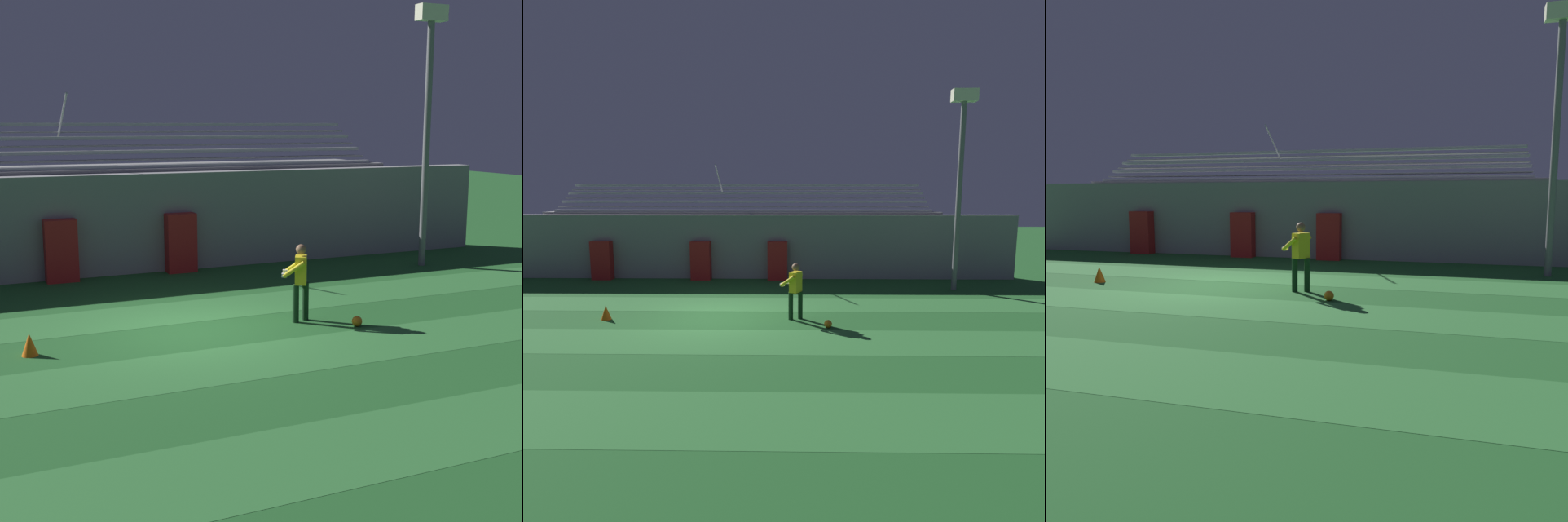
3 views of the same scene
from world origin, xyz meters
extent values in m
plane|color=#236028|center=(0.00, 0.00, 0.00)|extent=(80.00, 80.00, 0.00)
cube|color=#337A38|center=(0.00, -6.00, 0.00)|extent=(28.00, 1.90, 0.01)
cube|color=#337A38|center=(0.00, -2.20, 0.00)|extent=(28.00, 1.90, 0.01)
cube|color=#337A38|center=(0.00, 1.60, 0.00)|extent=(28.00, 1.90, 0.01)
cube|color=gray|center=(0.00, 6.50, 1.40)|extent=(24.00, 0.60, 2.80)
cube|color=#B21E1E|center=(-1.66, 5.95, 0.84)|extent=(0.85, 0.44, 1.68)
cube|color=#B21E1E|center=(1.66, 5.95, 0.84)|extent=(0.85, 0.44, 1.68)
cube|color=#B21E1E|center=(-5.99, 5.95, 0.84)|extent=(0.85, 0.44, 1.68)
cube|color=gray|center=(0.00, 8.50, 1.45)|extent=(18.00, 3.20, 2.90)
cube|color=#B7B7BC|center=(0.00, 7.25, 2.95)|extent=(17.10, 0.36, 0.10)
cube|color=gray|center=(0.00, 7.05, 2.72)|extent=(17.10, 0.60, 0.04)
cube|color=#B7B7BC|center=(0.00, 7.95, 3.35)|extent=(17.10, 0.36, 0.10)
cube|color=gray|center=(0.00, 7.75, 3.12)|extent=(17.10, 0.60, 0.04)
cube|color=#B7B7BC|center=(0.00, 8.65, 3.75)|extent=(17.10, 0.36, 0.10)
cube|color=gray|center=(0.00, 8.45, 3.52)|extent=(17.10, 0.60, 0.04)
cube|color=#B7B7BC|center=(0.00, 9.35, 4.15)|extent=(17.10, 0.36, 0.10)
cube|color=gray|center=(0.00, 9.15, 3.92)|extent=(17.10, 0.60, 0.04)
cylinder|color=#B7B7BC|center=(-1.14, 8.05, 4.40)|extent=(0.06, 1.93, 1.25)
cylinder|color=slate|center=(8.58, 4.03, 3.51)|extent=(0.20, 0.20, 7.03)
cube|color=#F2EDCC|center=(8.58, 4.03, 7.25)|extent=(0.90, 0.36, 0.44)
cylinder|color=#143319|center=(2.25, -0.21, 0.41)|extent=(0.19, 0.19, 0.82)
cylinder|color=#143319|center=(2.53, -0.12, 0.41)|extent=(0.19, 0.19, 0.82)
cube|color=yellow|center=(2.39, -0.16, 1.12)|extent=(0.39, 0.45, 0.60)
sphere|color=brown|center=(2.39, -0.16, 1.56)|extent=(0.22, 0.22, 0.22)
cylinder|color=yellow|center=(2.16, -0.31, 1.17)|extent=(0.46, 0.31, 0.37)
cylinder|color=yellow|center=(2.39, 0.11, 1.17)|extent=(0.46, 0.31, 0.37)
cube|color=silver|center=(2.00, -0.18, 1.04)|extent=(0.15, 0.15, 0.08)
cube|color=silver|center=(2.19, 0.17, 1.04)|extent=(0.15, 0.15, 0.08)
sphere|color=orange|center=(3.29, -1.01, 0.11)|extent=(0.22, 0.22, 0.22)
cone|color=orange|center=(-3.20, -0.30, 0.21)|extent=(0.30, 0.30, 0.42)
camera|label=1|loc=(-4.44, -13.62, 4.14)|focal=50.00mm
camera|label=2|loc=(2.27, -12.67, 3.59)|focal=30.00mm
camera|label=3|loc=(5.78, -11.77, 2.31)|focal=35.00mm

